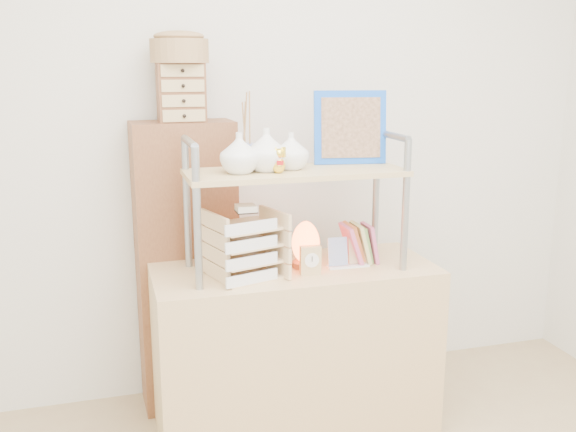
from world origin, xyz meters
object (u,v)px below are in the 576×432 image
at_px(desk, 295,349).
at_px(salt_lamp, 306,244).
at_px(cabinet, 187,267).
at_px(letter_tray, 246,249).

relative_size(desk, salt_lamp, 5.98).
xyz_separation_m(desk, cabinet, (-0.41, 0.37, 0.30)).
bearing_deg(letter_tray, salt_lamp, 13.62).
distance_m(cabinet, salt_lamp, 0.61).
bearing_deg(cabinet, letter_tray, -68.68).
relative_size(letter_tray, salt_lamp, 1.51).
xyz_separation_m(desk, salt_lamp, (0.05, 0.00, 0.48)).
height_order(desk, salt_lamp, salt_lamp).
distance_m(desk, salt_lamp, 0.48).
height_order(desk, letter_tray, letter_tray).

